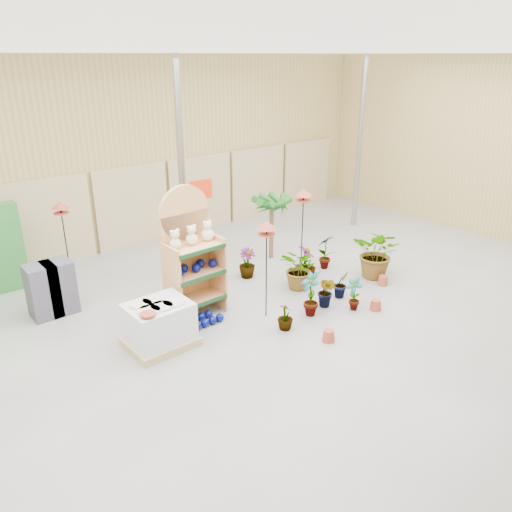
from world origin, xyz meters
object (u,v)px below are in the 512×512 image
(pallet_stack, at_px, (159,325))
(potted_plant_2, at_px, (300,269))
(display_shelf, at_px, (190,257))
(bird_table_front, at_px, (267,228))

(pallet_stack, bearing_deg, potted_plant_2, 1.18)
(display_shelf, height_order, potted_plant_2, display_shelf)
(potted_plant_2, bearing_deg, bird_table_front, -160.95)
(display_shelf, xyz_separation_m, pallet_stack, (-1.05, -0.69, -0.71))
(pallet_stack, xyz_separation_m, potted_plant_2, (3.28, 0.10, 0.05))
(display_shelf, distance_m, potted_plant_2, 2.39)
(bird_table_front, distance_m, potted_plant_2, 1.86)
(display_shelf, xyz_separation_m, potted_plant_2, (2.22, -0.59, -0.66))
(display_shelf, bearing_deg, bird_table_front, -49.18)
(display_shelf, height_order, bird_table_front, display_shelf)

